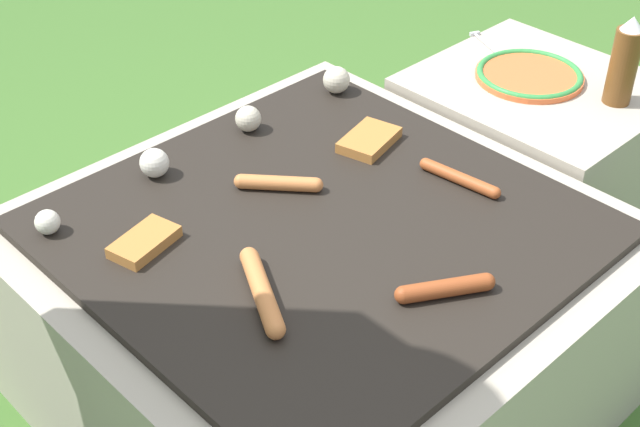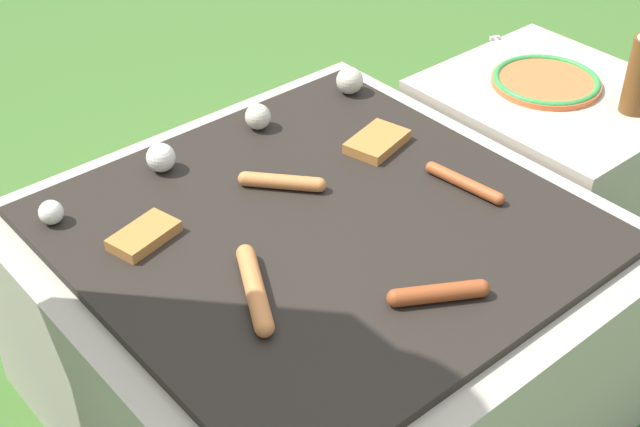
% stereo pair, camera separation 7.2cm
% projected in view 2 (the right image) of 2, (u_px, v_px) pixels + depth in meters
% --- Properties ---
extents(ground_plane, '(14.00, 14.00, 0.00)m').
position_uv_depth(ground_plane, '(320.00, 397.00, 1.75)').
color(ground_plane, '#3D6628').
extents(grill, '(0.90, 0.90, 0.43)m').
position_uv_depth(grill, '(320.00, 317.00, 1.63)').
color(grill, '#A89E8C').
rests_on(grill, ground_plane).
extents(side_ledge, '(0.45, 0.50, 0.43)m').
position_uv_depth(side_ledge, '(543.00, 175.00, 2.00)').
color(side_ledge, '#A89E8C').
rests_on(side_ledge, ground_plane).
extents(sausage_front_center, '(0.04, 0.17, 0.02)m').
position_uv_depth(sausage_front_center, '(464.00, 183.00, 1.58)').
color(sausage_front_center, '#A34C23').
rests_on(sausage_front_center, grill).
extents(sausage_back_right, '(0.11, 0.18, 0.03)m').
position_uv_depth(sausage_back_right, '(255.00, 289.00, 1.34)').
color(sausage_back_right, '#C6753D').
rests_on(sausage_back_right, grill).
extents(sausage_front_left, '(0.14, 0.10, 0.03)m').
position_uv_depth(sausage_front_left, '(438.00, 293.00, 1.33)').
color(sausage_front_left, '#93421E').
rests_on(sausage_front_left, grill).
extents(sausage_back_left, '(0.11, 0.13, 0.03)m').
position_uv_depth(sausage_back_left, '(282.00, 182.00, 1.57)').
color(sausage_back_left, '#C6753D').
rests_on(sausage_back_left, grill).
extents(bread_slice_left, '(0.12, 0.09, 0.02)m').
position_uv_depth(bread_slice_left, '(144.00, 236.00, 1.45)').
color(bread_slice_left, '#B27033').
rests_on(bread_slice_left, grill).
extents(bread_slice_center, '(0.14, 0.11, 0.02)m').
position_uv_depth(bread_slice_center, '(377.00, 142.00, 1.69)').
color(bread_slice_center, '#B27033').
rests_on(bread_slice_center, grill).
extents(mushroom_row, '(0.73, 0.07, 0.06)m').
position_uv_depth(mushroom_row, '(240.00, 126.00, 1.70)').
color(mushroom_row, silver).
rests_on(mushroom_row, grill).
extents(plate_colorful, '(0.23, 0.23, 0.02)m').
position_uv_depth(plate_colorful, '(546.00, 81.00, 1.89)').
color(plate_colorful, orange).
rests_on(plate_colorful, side_ledge).
extents(fork_utensil, '(0.08, 0.16, 0.01)m').
position_uv_depth(fork_utensil, '(508.00, 51.00, 2.01)').
color(fork_utensil, silver).
rests_on(fork_utensil, side_ledge).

